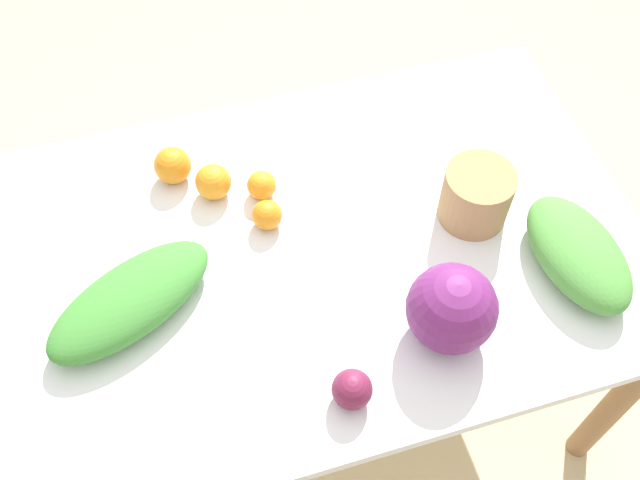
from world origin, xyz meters
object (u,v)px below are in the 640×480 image
(beet_root, at_px, (352,389))
(orange_3, at_px, (173,165))
(paper_bag, at_px, (476,196))
(cabbage_purple, at_px, (452,309))
(orange_0, at_px, (262,185))
(greens_bunch_beet_tops, at_px, (578,253))
(orange_2, at_px, (267,215))
(greens_bunch_scallion, at_px, (130,300))
(orange_1, at_px, (213,182))

(beet_root, distance_m, orange_3, 0.65)
(orange_3, bearing_deg, paper_bag, 154.49)
(cabbage_purple, xyz_separation_m, orange_0, (0.26, -0.43, -0.05))
(cabbage_purple, relative_size, orange_3, 2.09)
(cabbage_purple, relative_size, beet_root, 2.29)
(orange_3, bearing_deg, greens_bunch_beet_tops, 147.93)
(paper_bag, height_order, orange_2, paper_bag)
(paper_bag, height_order, greens_bunch_scallion, paper_bag)
(beet_root, bearing_deg, orange_3, -70.27)
(beet_root, distance_m, orange_1, 0.56)
(greens_bunch_beet_tops, bearing_deg, beet_root, 15.23)
(orange_2, bearing_deg, greens_bunch_beet_tops, 153.96)
(beet_root, bearing_deg, greens_bunch_beet_tops, -164.77)
(beet_root, height_order, orange_0, beet_root)
(greens_bunch_beet_tops, distance_m, beet_root, 0.55)
(orange_0, bearing_deg, greens_bunch_scallion, 34.02)
(orange_0, bearing_deg, beet_root, 94.77)
(greens_bunch_scallion, xyz_separation_m, orange_1, (-0.22, -0.25, -0.00))
(greens_bunch_beet_tops, bearing_deg, orange_2, -26.04)
(paper_bag, distance_m, orange_1, 0.57)
(cabbage_purple, xyz_separation_m, greens_bunch_beet_tops, (-0.31, -0.06, -0.04))
(paper_bag, relative_size, orange_0, 2.28)
(cabbage_purple, xyz_separation_m, beet_root, (0.22, 0.08, -0.05))
(orange_0, relative_size, orange_3, 0.78)
(orange_2, bearing_deg, cabbage_purple, 127.92)
(cabbage_purple, height_order, greens_bunch_beet_tops, cabbage_purple)
(paper_bag, distance_m, greens_bunch_beet_tops, 0.24)
(greens_bunch_scallion, relative_size, beet_root, 4.81)
(greens_bunch_beet_tops, height_order, orange_1, greens_bunch_beet_tops)
(orange_1, bearing_deg, paper_bag, 157.56)
(greens_bunch_beet_tops, relative_size, orange_0, 4.57)
(paper_bag, relative_size, orange_3, 1.79)
(orange_1, distance_m, orange_3, 0.10)
(greens_bunch_beet_tops, height_order, orange_0, greens_bunch_beet_tops)
(cabbage_purple, bearing_deg, orange_2, -52.08)
(beet_root, height_order, orange_2, beet_root)
(greens_bunch_scallion, xyz_separation_m, orange_0, (-0.32, -0.21, -0.01))
(cabbage_purple, height_order, beet_root, cabbage_purple)
(orange_2, height_order, orange_3, orange_3)
(cabbage_purple, height_order, greens_bunch_scallion, cabbage_purple)
(greens_bunch_beet_tops, relative_size, orange_2, 4.56)
(greens_bunch_beet_tops, distance_m, orange_0, 0.68)
(greens_bunch_scallion, distance_m, orange_2, 0.33)
(paper_bag, relative_size, greens_bunch_beet_tops, 0.50)
(greens_bunch_beet_tops, xyz_separation_m, orange_3, (0.75, -0.47, -0.00))
(orange_3, bearing_deg, orange_0, 149.71)
(paper_bag, height_order, beet_root, paper_bag)
(orange_2, distance_m, orange_3, 0.25)
(cabbage_purple, xyz_separation_m, orange_2, (0.27, -0.35, -0.05))
(orange_2, bearing_deg, orange_3, -47.72)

